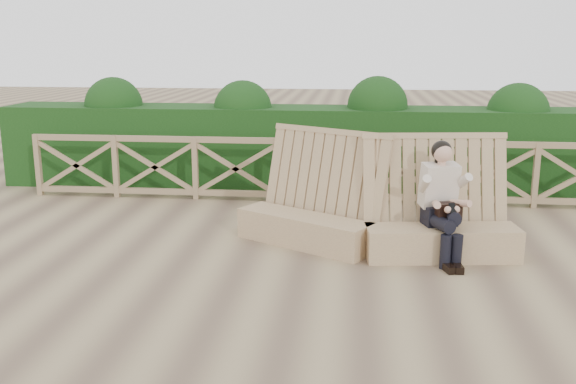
# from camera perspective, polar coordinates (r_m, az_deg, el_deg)

# --- Properties ---
(ground) EXTENTS (60.00, 60.00, 0.00)m
(ground) POSITION_cam_1_polar(r_m,az_deg,el_deg) (7.70, 1.09, -7.25)
(ground) COLOR brown
(ground) RESTS_ON ground
(bench) EXTENTS (3.71, 1.65, 1.55)m
(bench) POSITION_cam_1_polar(r_m,az_deg,el_deg) (8.52, 7.51, -2.60)
(bench) COLOR #917353
(bench) RESTS_ON ground
(woman) EXTENTS (0.57, 1.00, 1.50)m
(woman) POSITION_cam_1_polar(r_m,az_deg,el_deg) (8.26, 13.58, -0.60)
(woman) COLOR black
(woman) RESTS_ON ground
(guardrail) EXTENTS (10.10, 0.09, 1.10)m
(guardrail) POSITION_cam_1_polar(r_m,az_deg,el_deg) (10.92, 2.71, 1.93)
(guardrail) COLOR olive
(guardrail) RESTS_ON ground
(hedge) EXTENTS (12.00, 1.20, 1.50)m
(hedge) POSITION_cam_1_polar(r_m,az_deg,el_deg) (12.06, 3.07, 3.96)
(hedge) COLOR black
(hedge) RESTS_ON ground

